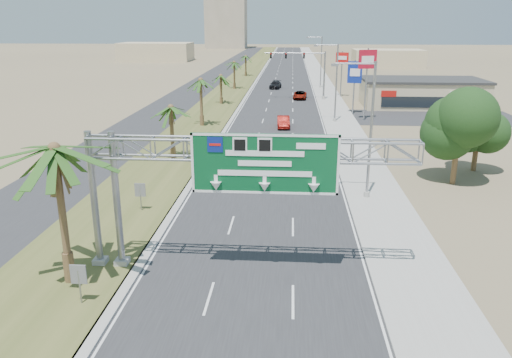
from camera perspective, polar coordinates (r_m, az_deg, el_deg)
The scene contains 30 objects.
road at distance 124.39m, azimuth 3.28°, elevation 11.62°, with size 12.00×300.00×0.02m, color #28282B.
sidewalk_right at distance 124.55m, azimuth 7.28°, elevation 11.54°, with size 4.00×300.00×0.10m, color #9E9B93.
median_grass at distance 124.92m, azimuth -1.40°, elevation 11.69°, with size 7.00×300.00×0.12m, color #474F23.
opposing_road at distance 125.77m, azimuth -4.65°, elevation 11.66°, with size 8.00×300.00×0.02m, color #28282B.
sign_gantry at distance 24.70m, azimuth -2.57°, elevation 2.17°, with size 16.75×1.24×7.50m.
palm_near at distance 24.97m, azimuth -22.05°, elevation 3.13°, with size 5.70×5.70×8.35m.
palm_row_b at distance 47.71m, azimuth -9.72°, elevation 7.96°, with size 3.99×3.99×5.95m.
palm_row_c at distance 63.13m, azimuth -6.35°, elevation 11.07°, with size 3.99×3.99×6.75m.
palm_row_d at distance 80.93m, azimuth -4.04°, elevation 11.63°, with size 3.99×3.99×5.45m.
palm_row_e at distance 99.65m, azimuth -2.51°, elevation 13.13°, with size 3.99×3.99×6.15m.
palm_row_f at distance 124.49m, azimuth -1.19°, elevation 13.82°, with size 3.99×3.99×5.75m.
streetlight_near at distance 37.02m, azimuth 12.66°, elevation 4.76°, with size 3.27×0.44×10.00m.
streetlight_mid at distance 66.44m, azimuth 8.97°, elevation 10.44°, with size 3.27×0.44×10.00m.
streetlight_far at distance 102.20m, azimuth 7.33°, elevation 12.89°, with size 3.27×0.44×10.00m.
signal_mast at distance 86.13m, azimuth 6.46°, elevation 12.20°, with size 10.28×0.71×8.00m.
store_building at distance 82.95m, azimuth 18.39°, elevation 9.26°, with size 18.00×10.00×4.00m, color #C6B886.
oak_near at distance 42.66m, azimuth 22.19°, elevation 5.31°, with size 4.50×4.50×6.80m.
oak_far at distance 47.48m, azimuth 24.12°, elevation 5.32°, with size 3.50×3.50×5.60m.
median_signback_a at distance 24.56m, azimuth -19.60°, elevation -10.53°, with size 0.75×0.08×2.08m.
median_signback_b at distance 35.14m, azimuth -13.09°, elevation -1.45°, with size 0.75×0.08×2.08m.
tower_distant at distance 265.93m, azimuth -3.44°, elevation 18.47°, with size 20.00×16.00×35.00m, color gray.
building_distant_left at distance 180.16m, azimuth -11.35°, elevation 14.07°, with size 24.00×14.00×6.00m, color #C6B886.
building_distant_right at distance 156.64m, azimuth 14.82°, elevation 13.20°, with size 20.00×12.00×5.00m, color #C6B886.
car_left_lane at distance 44.77m, azimuth -5.39°, elevation 1.97°, with size 1.58×3.94×1.34m, color black.
car_mid_lane at distance 62.73m, azimuth 3.15°, elevation 6.53°, with size 1.51×4.33×1.43m, color maroon.
car_right_lane at distance 86.97m, azimuth 5.04°, elevation 9.51°, with size 2.18×4.72×1.31m, color gray.
car_far at distance 101.11m, azimuth 2.24°, elevation 10.70°, with size 1.99×4.90×1.42m, color black.
pole_sign_red_near at distance 68.10m, azimuth 12.61°, elevation 12.73°, with size 2.39×0.94×9.43m.
pole_sign_blue at distance 73.05m, azimuth 11.22°, elevation 11.65°, with size 2.01×0.76×7.58m.
pole_sign_red_far at distance 90.09m, azimuth 9.81°, elevation 13.13°, with size 2.17×1.03×7.85m.
Camera 1 is at (1.71, -13.74, 12.55)m, focal length 35.00 mm.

